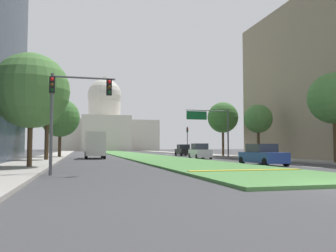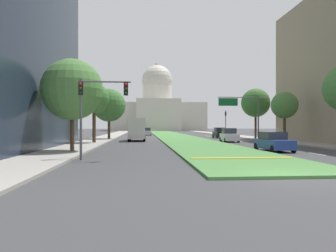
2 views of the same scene
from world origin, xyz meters
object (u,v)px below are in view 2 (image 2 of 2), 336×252
at_px(street_tree_left_near, 72,90).
at_px(street_tree_left_far, 109,105).
at_px(sedan_distant, 220,133).
at_px(sedan_far_horizon, 147,132).
at_px(street_tree_left_mid, 94,99).
at_px(overhead_guide_sign, 243,108).
at_px(capitol_building, 157,109).
at_px(box_truck_delivery, 137,129).
at_px(traffic_light_near_left, 94,101).
at_px(sedan_lead_stopped, 274,142).
at_px(traffic_light_far_right, 226,120).
at_px(street_tree_right_far, 256,103).
at_px(street_tree_right_mid, 284,105).
at_px(sedan_midblock, 229,136).

bearing_deg(street_tree_left_near, street_tree_left_far, 88.80).
xyz_separation_m(sedan_distant, sedan_far_horizon, (-12.65, 15.77, -0.06)).
bearing_deg(street_tree_left_mid, overhead_guide_sign, 15.90).
relative_size(capitol_building, overhead_guide_sign, 6.06).
bearing_deg(street_tree_left_far, box_truck_delivery, -48.37).
height_order(traffic_light_near_left, sedan_lead_stopped, traffic_light_near_left).
relative_size(traffic_light_near_left, traffic_light_far_right, 1.00).
relative_size(street_tree_left_mid, street_tree_right_far, 0.91).
height_order(street_tree_left_mid, street_tree_right_far, street_tree_right_far).
height_order(sedan_far_horizon, box_truck_delivery, box_truck_delivery).
bearing_deg(street_tree_left_near, box_truck_delivery, 75.40).
bearing_deg(overhead_guide_sign, street_tree_left_far, 164.61).
distance_m(traffic_light_near_left, street_tree_left_near, 6.48).
bearing_deg(street_tree_left_mid, sedan_distant, 39.80).
distance_m(street_tree_right_mid, sedan_midblock, 8.00).
relative_size(overhead_guide_sign, street_tree_left_far, 0.81).
bearing_deg(sedan_far_horizon, traffic_light_far_right, -29.34).
bearing_deg(sedan_far_horizon, traffic_light_near_left, -94.70).
height_order(street_tree_right_far, sedan_midblock, street_tree_right_far).
bearing_deg(street_tree_right_far, overhead_guide_sign, -127.71).
height_order(street_tree_right_mid, street_tree_right_far, street_tree_right_far).
bearing_deg(traffic_light_near_left, street_tree_right_mid, 41.18).
bearing_deg(street_tree_right_mid, sedan_lead_stopped, -118.11).
xyz_separation_m(street_tree_right_far, sedan_lead_stopped, (-6.78, -23.13, -5.02)).
relative_size(overhead_guide_sign, street_tree_left_mid, 0.88).
height_order(capitol_building, street_tree_right_far, capitol_building).
bearing_deg(overhead_guide_sign, street_tree_left_mid, -164.10).
relative_size(street_tree_left_far, box_truck_delivery, 1.25).
bearing_deg(box_truck_delivery, capitol_building, 85.50).
bearing_deg(sedan_far_horizon, overhead_guide_sign, -62.88).
xyz_separation_m(traffic_light_far_right, street_tree_right_mid, (1.45, -23.36, 1.46)).
distance_m(traffic_light_far_right, street_tree_right_far, 13.25).
relative_size(street_tree_right_mid, sedan_distant, 1.50).
xyz_separation_m(street_tree_right_mid, sedan_distant, (-4.36, 16.34, -3.92)).
xyz_separation_m(street_tree_left_far, street_tree_right_far, (23.29, -0.83, 0.44)).
bearing_deg(street_tree_left_far, street_tree_right_mid, -25.82).
bearing_deg(sedan_lead_stopped, street_tree_left_far, 124.57).
bearing_deg(overhead_guide_sign, traffic_light_far_right, 83.17).
relative_size(capitol_building, sedan_lead_stopped, 8.76).
xyz_separation_m(sedan_lead_stopped, sedan_distant, (2.42, 29.03, 0.06)).
bearing_deg(street_tree_left_near, traffic_light_far_right, 58.26).
relative_size(traffic_light_far_right, street_tree_right_mid, 0.80).
relative_size(traffic_light_near_left, street_tree_left_far, 0.65).
distance_m(capitol_building, street_tree_left_far, 86.26).
bearing_deg(street_tree_left_mid, street_tree_left_far, 86.78).
height_order(sedan_distant, box_truck_delivery, box_truck_delivery).
xyz_separation_m(street_tree_left_far, sedan_far_horizon, (6.28, 20.84, -4.58)).
distance_m(traffic_light_far_right, box_truck_delivery, 24.44).
bearing_deg(sedan_lead_stopped, box_truck_delivery, 122.47).
xyz_separation_m(traffic_light_near_left, sedan_midblock, (14.71, 21.13, -2.94)).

